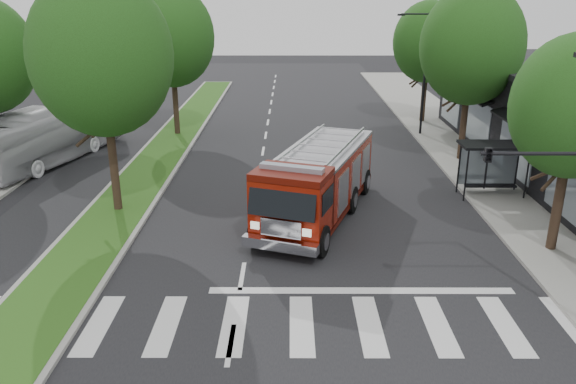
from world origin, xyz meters
name	(u,v)px	position (x,y,z in m)	size (l,w,h in m)	color
ground	(242,276)	(0.00, 0.00, 0.00)	(140.00, 140.00, 0.00)	black
sidewalk_right	(501,182)	(12.50, 10.00, 0.07)	(5.00, 80.00, 0.15)	gray
median	(172,142)	(-6.00, 18.00, 0.08)	(3.00, 50.00, 0.15)	gray
bus_shelter	(493,155)	(11.20, 8.15, 2.04)	(3.20, 1.60, 2.61)	black
tree_right_near	(575,107)	(11.50, 2.00, 5.51)	(4.40, 4.40, 8.05)	black
tree_right_mid	(472,46)	(11.50, 14.00, 6.49)	(5.60, 5.60, 9.72)	black
tree_right_far	(428,42)	(11.50, 24.00, 5.84)	(5.00, 5.00, 8.73)	black
tree_median_near	(102,56)	(-6.00, 6.00, 6.81)	(5.80, 5.80, 10.16)	black
tree_median_far	(171,37)	(-6.00, 20.00, 6.49)	(5.60, 5.60, 9.72)	black
streetlight_right_far	(423,69)	(10.35, 20.00, 4.48)	(2.11, 0.20, 8.00)	black
fire_engine	(318,182)	(2.84, 5.46, 1.58)	(5.82, 9.88, 3.29)	#4E0C04
city_bus	(51,134)	(-12.00, 13.95, 1.57)	(2.64, 11.28, 3.14)	#B8B8BC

